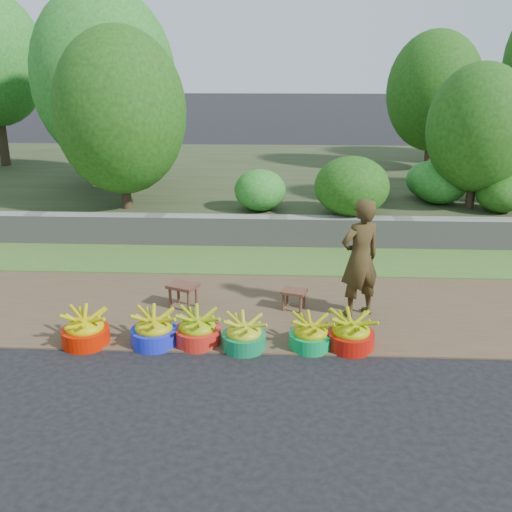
{
  "coord_description": "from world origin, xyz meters",
  "views": [
    {
      "loc": [
        0.08,
        -5.8,
        3.16
      ],
      "look_at": [
        -0.26,
        1.3,
        0.75
      ],
      "focal_mm": 40.0,
      "sensor_mm": 36.0,
      "label": 1
    }
  ],
  "objects_px": {
    "basin_a": "(85,330)",
    "basin_c": "(198,329)",
    "basin_b": "(154,330)",
    "stool_left": "(183,289)",
    "basin_f": "(351,333)",
    "basin_d": "(244,335)",
    "vendor_woman": "(360,258)",
    "basin_e": "(311,334)",
    "stool_right": "(294,294)"
  },
  "relations": [
    {
      "from": "basin_d",
      "to": "vendor_woman",
      "type": "distance_m",
      "value": 1.84
    },
    {
      "from": "stool_right",
      "to": "basin_a",
      "type": "bearing_deg",
      "value": -156.51
    },
    {
      "from": "basin_c",
      "to": "vendor_woman",
      "type": "bearing_deg",
      "value": 24.13
    },
    {
      "from": "basin_a",
      "to": "stool_right",
      "type": "bearing_deg",
      "value": 23.49
    },
    {
      "from": "basin_a",
      "to": "basin_d",
      "type": "bearing_deg",
      "value": -0.44
    },
    {
      "from": "vendor_woman",
      "to": "basin_e",
      "type": "bearing_deg",
      "value": 26.89
    },
    {
      "from": "basin_b",
      "to": "basin_f",
      "type": "height_order",
      "value": "same"
    },
    {
      "from": "basin_b",
      "to": "vendor_woman",
      "type": "xyz_separation_m",
      "value": [
        2.49,
        0.93,
        0.61
      ]
    },
    {
      "from": "basin_f",
      "to": "stool_left",
      "type": "xyz_separation_m",
      "value": [
        -2.13,
        1.02,
        0.1
      ]
    },
    {
      "from": "basin_a",
      "to": "basin_f",
      "type": "bearing_deg",
      "value": 1.04
    },
    {
      "from": "basin_b",
      "to": "basin_c",
      "type": "relative_size",
      "value": 1.01
    },
    {
      "from": "basin_f",
      "to": "basin_a",
      "type": "bearing_deg",
      "value": -178.96
    },
    {
      "from": "basin_a",
      "to": "basin_c",
      "type": "xyz_separation_m",
      "value": [
        1.32,
        0.08,
        -0.0
      ]
    },
    {
      "from": "basin_c",
      "to": "stool_left",
      "type": "distance_m",
      "value": 1.06
    },
    {
      "from": "basin_d",
      "to": "basin_a",
      "type": "bearing_deg",
      "value": 179.56
    },
    {
      "from": "basin_b",
      "to": "vendor_woman",
      "type": "relative_size",
      "value": 0.36
    },
    {
      "from": "stool_left",
      "to": "basin_e",
      "type": "bearing_deg",
      "value": -31.75
    },
    {
      "from": "stool_left",
      "to": "stool_right",
      "type": "xyz_separation_m",
      "value": [
        1.49,
        -0.0,
        -0.04
      ]
    },
    {
      "from": "basin_a",
      "to": "basin_b",
      "type": "height_order",
      "value": "basin_a"
    },
    {
      "from": "basin_c",
      "to": "basin_e",
      "type": "relative_size",
      "value": 1.08
    },
    {
      "from": "basin_c",
      "to": "basin_f",
      "type": "bearing_deg",
      "value": -0.68
    },
    {
      "from": "vendor_woman",
      "to": "stool_right",
      "type": "bearing_deg",
      "value": -35.52
    },
    {
      "from": "basin_a",
      "to": "stool_left",
      "type": "distance_m",
      "value": 1.46
    },
    {
      "from": "stool_right",
      "to": "basin_d",
      "type": "bearing_deg",
      "value": -118.62
    },
    {
      "from": "vendor_woman",
      "to": "basin_b",
      "type": "bearing_deg",
      "value": -7.48
    },
    {
      "from": "basin_a",
      "to": "vendor_woman",
      "type": "bearing_deg",
      "value": 16.28
    },
    {
      "from": "stool_right",
      "to": "basin_f",
      "type": "bearing_deg",
      "value": -57.6
    },
    {
      "from": "basin_a",
      "to": "basin_c",
      "type": "distance_m",
      "value": 1.32
    },
    {
      "from": "basin_b",
      "to": "basin_e",
      "type": "bearing_deg",
      "value": 0.25
    },
    {
      "from": "basin_e",
      "to": "basin_f",
      "type": "bearing_deg",
      "value": 1.65
    },
    {
      "from": "vendor_woman",
      "to": "basin_f",
      "type": "bearing_deg",
      "value": 50.64
    },
    {
      "from": "basin_b",
      "to": "basin_c",
      "type": "bearing_deg",
      "value": 4.76
    },
    {
      "from": "basin_b",
      "to": "stool_left",
      "type": "xyz_separation_m",
      "value": [
        0.17,
        1.04,
        0.1
      ]
    },
    {
      "from": "stool_left",
      "to": "basin_c",
      "type": "bearing_deg",
      "value": -71.23
    },
    {
      "from": "basin_f",
      "to": "basin_e",
      "type": "bearing_deg",
      "value": -178.35
    },
    {
      "from": "basin_b",
      "to": "stool_right",
      "type": "bearing_deg",
      "value": 32.05
    },
    {
      "from": "basin_d",
      "to": "vendor_woman",
      "type": "height_order",
      "value": "vendor_woman"
    },
    {
      "from": "stool_left",
      "to": "vendor_woman",
      "type": "height_order",
      "value": "vendor_woman"
    },
    {
      "from": "basin_b",
      "to": "basin_c",
      "type": "xyz_separation_m",
      "value": [
        0.51,
        0.04,
        -0.0
      ]
    },
    {
      "from": "basin_a",
      "to": "stool_left",
      "type": "height_order",
      "value": "basin_a"
    },
    {
      "from": "basin_d",
      "to": "stool_right",
      "type": "distance_m",
      "value": 1.24
    },
    {
      "from": "basin_c",
      "to": "stool_left",
      "type": "bearing_deg",
      "value": 108.77
    },
    {
      "from": "basin_a",
      "to": "basin_c",
      "type": "relative_size",
      "value": 1.02
    },
    {
      "from": "vendor_woman",
      "to": "stool_left",
      "type": "bearing_deg",
      "value": -30.72
    },
    {
      "from": "basin_e",
      "to": "stool_left",
      "type": "xyz_separation_m",
      "value": [
        -1.67,
        1.03,
        0.12
      ]
    },
    {
      "from": "basin_d",
      "to": "basin_e",
      "type": "height_order",
      "value": "basin_d"
    },
    {
      "from": "basin_a",
      "to": "stool_left",
      "type": "bearing_deg",
      "value": 47.6
    },
    {
      "from": "basin_f",
      "to": "stool_right",
      "type": "bearing_deg",
      "value": 122.4
    },
    {
      "from": "basin_a",
      "to": "basin_d",
      "type": "relative_size",
      "value": 1.08
    },
    {
      "from": "basin_b",
      "to": "basin_e",
      "type": "relative_size",
      "value": 1.09
    }
  ]
}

